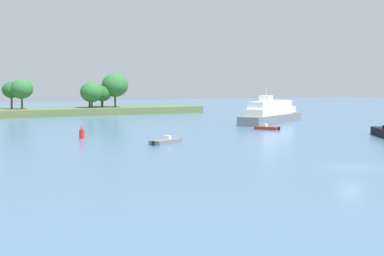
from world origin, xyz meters
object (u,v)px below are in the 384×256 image
small_motorboat (267,128)px  channel_buoy_red (82,133)px  white_riverboat (271,113)px  fishing_skiff (166,141)px

small_motorboat → channel_buoy_red: size_ratio=2.25×
white_riverboat → channel_buoy_red: bearing=-164.9°
small_motorboat → white_riverboat: bearing=49.6°
white_riverboat → channel_buoy_red: (-42.16, -11.37, -1.04)m
white_riverboat → channel_buoy_red: 43.68m
fishing_skiff → channel_buoy_red: size_ratio=2.81×
small_motorboat → fishing_skiff: bearing=-155.8°
fishing_skiff → white_riverboat: (35.19, 23.24, 1.56)m
fishing_skiff → channel_buoy_red: 13.78m
small_motorboat → fishing_skiff: size_ratio=0.80×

